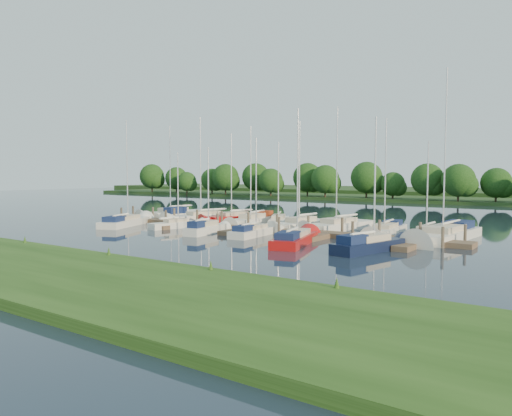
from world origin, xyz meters
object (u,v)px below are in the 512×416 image
Objects in this scene: dock at (251,229)px; sailboat_s_2 at (206,230)px; motorboat at (174,216)px; sailboat_n_5 at (278,222)px; sailboat_n_0 at (172,215)px.

dock is 4.78× the size of sailboat_s_2.
motorboat is at bearing 161.56° from dock.
sailboat_n_5 reaches higher than sailboat_s_2.
sailboat_n_0 is at bearing 135.14° from sailboat_s_2.
dock is 4.32× the size of sailboat_n_5.
sailboat_s_2 is (-2.19, -3.94, 0.14)m from dock.
motorboat is 0.62× the size of sailboat_n_5.
sailboat_n_0 is 15.94m from sailboat_n_5.
motorboat is 14.12m from sailboat_n_5.
sailboat_n_5 reaches higher than motorboat.
sailboat_s_2 is at bearing -119.13° from dock.
motorboat is at bearing 150.46° from sailboat_n_0.
sailboat_n_0 is (-16.99, 6.65, 0.08)m from dock.
sailboat_n_5 reaches higher than dock.
sailboat_s_2 is (-1.14, -10.54, 0.07)m from sailboat_n_5.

